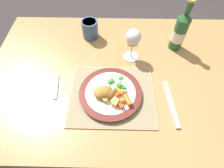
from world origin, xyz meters
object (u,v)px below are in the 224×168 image
dinner_plate (110,93)px  bottle (180,31)px  drinking_cup (90,29)px  table_knife (172,107)px  wine_glass (133,39)px  dining_table (122,84)px  fork (56,88)px

dinner_plate → bottle: 0.44m
bottle → drinking_cup: size_ratio=2.67×
table_knife → wine_glass: bearing=119.4°
dining_table → dinner_plate: dinner_plate is taller
table_knife → drinking_cup: (-0.36, 0.42, 0.05)m
dinner_plate → wine_glass: 0.26m
dining_table → table_knife: table_knife is taller
dining_table → wine_glass: 0.24m
dinner_plate → fork: (-0.23, 0.03, -0.01)m
dinner_plate → fork: 0.24m
dinner_plate → drinking_cup: bearing=107.4°
table_knife → drinking_cup: 0.56m
drinking_cup → fork: bearing=-109.4°
dining_table → bottle: bearing=32.9°
table_knife → bottle: bottle is taller
table_knife → drinking_cup: size_ratio=2.29×
table_knife → drinking_cup: bearing=130.9°
dining_table → wine_glass: bearing=67.5°
wine_glass → dinner_plate: bearing=-113.0°
drinking_cup → wine_glass: bearing=-34.8°
bottle → dinner_plate: bearing=-137.0°
dining_table → wine_glass: wine_glass is taller
dining_table → drinking_cup: bearing=125.2°
fork → wine_glass: bearing=30.6°
dinner_plate → drinking_cup: 0.38m
dining_table → bottle: (0.26, 0.17, 0.20)m
dining_table → fork: size_ratio=9.83×
wine_glass → bottle: bottle is taller
fork → wine_glass: (0.33, 0.19, 0.11)m
fork → bottle: 0.62m
fork → bottle: bearing=26.0°
dinner_plate → wine_glass: (0.09, 0.22, 0.10)m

